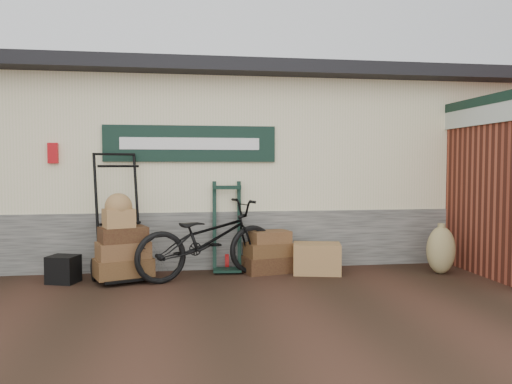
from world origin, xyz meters
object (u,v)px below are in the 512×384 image
at_px(porter_trolley, 119,215).
at_px(green_barrow, 227,227).
at_px(wicker_hamper, 317,258).
at_px(suitcase_stack, 268,251).
at_px(bicycle, 208,235).
at_px(black_trunk, 63,269).

relative_size(porter_trolley, green_barrow, 1.34).
bearing_deg(wicker_hamper, porter_trolley, 179.06).
height_order(porter_trolley, suitcase_stack, porter_trolley).
xyz_separation_m(green_barrow, bicycle, (-0.31, -0.44, -0.06)).
bearing_deg(wicker_hamper, green_barrow, 164.33).
xyz_separation_m(porter_trolley, bicycle, (1.24, -0.12, -0.30)).
distance_m(porter_trolley, wicker_hamper, 2.96).
relative_size(porter_trolley, suitcase_stack, 2.55).
height_order(black_trunk, bicycle, bicycle).
relative_size(suitcase_stack, black_trunk, 1.91).
bearing_deg(suitcase_stack, bicycle, -164.13).
distance_m(porter_trolley, black_trunk, 1.05).
xyz_separation_m(wicker_hamper, black_trunk, (-3.62, -0.07, -0.04)).
bearing_deg(porter_trolley, suitcase_stack, -16.72).
xyz_separation_m(suitcase_stack, wicker_hamper, (0.71, -0.19, -0.09)).
distance_m(suitcase_stack, bicycle, 1.01).
bearing_deg(green_barrow, wicker_hamper, -11.71).
bearing_deg(green_barrow, black_trunk, -165.19).
xyz_separation_m(porter_trolley, green_barrow, (1.56, 0.32, -0.23)).
distance_m(suitcase_stack, wicker_hamper, 0.74).
distance_m(suitcase_stack, black_trunk, 2.93).
bearing_deg(suitcase_stack, porter_trolley, -176.19).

